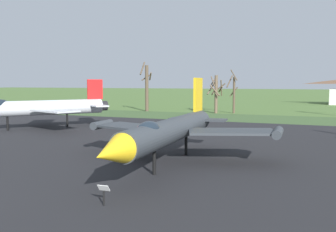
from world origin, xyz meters
TOP-DOWN VIEW (x-y plane):
  - asphalt_apron at (0.00, 14.50)m, footprint 90.54×48.34m
  - grass_verge_strip at (0.00, 44.67)m, footprint 150.54×12.00m
  - jet_fighter_front_right at (-13.70, 22.85)m, footprint 13.47×15.79m
  - jet_fighter_rear_center at (7.08, 12.22)m, footprint 13.41×16.57m
  - info_placard_rear_center at (7.26, 4.10)m, footprint 0.52×0.24m
  - bare_tree_far_left at (-13.05, 51.22)m, footprint 2.36×2.22m
  - bare_tree_left_of_center at (-0.14, 52.74)m, footprint 2.59×2.21m
  - bare_tree_center at (-0.19, 51.75)m, footprint 2.43×2.52m
  - bare_tree_right_of_center at (2.70, 52.98)m, footprint 1.96×1.96m

SIDE VIEW (x-z plane):
  - asphalt_apron at x=0.00m, z-range 0.00..0.05m
  - grass_verge_strip at x=0.00m, z-range 0.00..0.06m
  - info_placard_rear_center at x=7.26m, z-range 0.12..1.08m
  - jet_fighter_rear_center at x=7.08m, z-range -0.54..5.11m
  - jet_fighter_front_right at x=-13.70m, z-range -0.36..5.31m
  - bare_tree_left_of_center at x=-0.14m, z-range -0.04..6.61m
  - bare_tree_center at x=-0.19m, z-range 0.23..6.76m
  - bare_tree_right_of_center at x=2.70m, z-range -0.19..7.35m
  - bare_tree_far_left at x=-13.05m, z-range 0.00..9.15m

